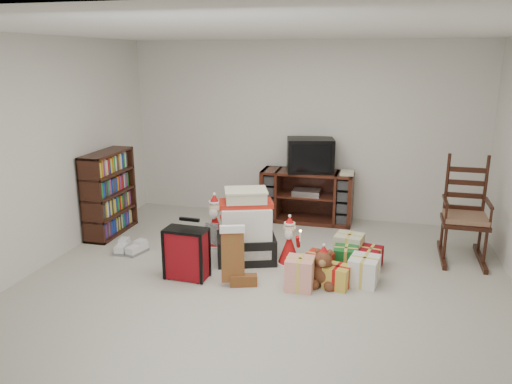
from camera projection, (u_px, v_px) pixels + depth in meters
room at (262, 168)px, 4.73m from camera, size 5.01×5.01×2.51m
tv_stand at (307, 196)px, 7.03m from camera, size 1.28×0.46×0.73m
bookshelf at (109, 195)px, 6.52m from camera, size 0.30×0.90×1.09m
rocking_chair at (464, 222)px, 5.75m from camera, size 0.51×0.83×1.24m
gift_pile at (246, 231)px, 5.66m from camera, size 0.78×0.67×0.83m
red_suitcase at (187, 253)px, 5.22m from camera, size 0.43×0.24×0.64m
stocking at (233, 255)px, 5.07m from camera, size 0.32×0.22×0.64m
teddy_bear at (323, 270)px, 5.09m from camera, size 0.26×0.23×0.39m
santa_figurine at (289, 246)px, 5.57m from camera, size 0.28×0.27×0.58m
mrs_claus_figurine at (215, 226)px, 6.12m from camera, size 0.33×0.31×0.67m
sneaker_pair at (130, 248)px, 5.97m from camera, size 0.38×0.32×0.11m
gift_cluster at (340, 263)px, 5.32m from camera, size 0.81×1.19×0.28m
crt_television at (310, 155)px, 6.88m from camera, size 0.71×0.58×0.46m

